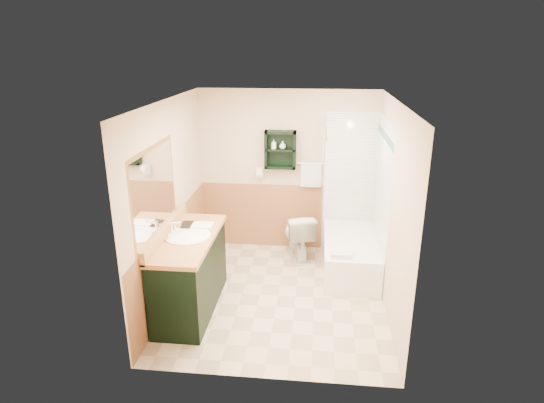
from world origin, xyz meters
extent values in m
plane|color=beige|center=(0.00, 0.00, 0.00)|extent=(3.00, 3.00, 0.00)
cube|color=#FFEAC7|center=(0.00, 1.52, 1.20)|extent=(2.60, 0.04, 2.40)
cube|color=#FFEAC7|center=(-1.32, 0.00, 1.20)|extent=(0.04, 3.00, 2.40)
cube|color=#FFEAC7|center=(1.32, 0.00, 1.20)|extent=(0.04, 3.00, 2.40)
cube|color=white|center=(0.00, 0.00, 2.42)|extent=(2.60, 3.00, 0.04)
cube|color=black|center=(-0.10, 1.41, 1.55)|extent=(0.45, 0.15, 0.55)
cylinder|color=silver|center=(0.53, 0.75, 2.00)|extent=(0.03, 1.60, 0.03)
cube|color=black|center=(-0.99, -0.37, 0.46)|extent=(0.59, 1.46, 0.92)
cube|color=white|center=(0.93, 0.81, 0.24)|extent=(0.71, 1.50, 0.47)
imported|color=white|center=(0.19, 1.11, 0.35)|extent=(0.57, 0.79, 0.69)
cube|color=white|center=(-0.89, -0.08, 0.94)|extent=(0.25, 0.19, 0.04)
imported|color=black|center=(-1.16, -0.07, 1.05)|extent=(0.19, 0.05, 0.25)
cube|color=white|center=(0.77, 0.23, 0.51)|extent=(0.25, 0.21, 0.07)
imported|color=white|center=(-0.19, 1.40, 1.60)|extent=(0.07, 0.14, 0.06)
imported|color=white|center=(-0.07, 1.40, 1.61)|extent=(0.12, 0.14, 0.09)
camera|label=1|loc=(0.45, -4.98, 2.99)|focal=30.00mm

